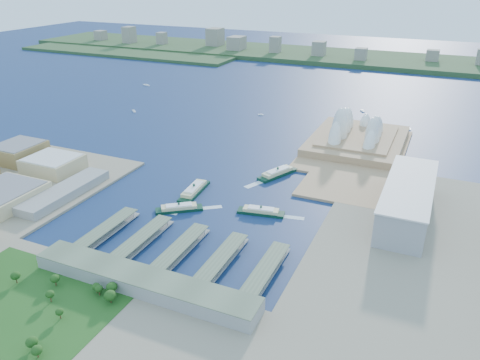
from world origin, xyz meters
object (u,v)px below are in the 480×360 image
at_px(opera_house, 359,125).
at_px(ferry_c, 179,207).
at_px(toaster_building, 407,200).
at_px(ferry_a, 194,188).
at_px(ferry_d, 261,210).
at_px(ferry_b, 278,171).

xyz_separation_m(opera_house, ferry_c, (-135.60, -283.48, -27.20)).
bearing_deg(toaster_building, ferry_a, -170.58).
distance_m(opera_house, ferry_a, 278.81).
bearing_deg(ferry_a, toaster_building, 4.57).
bearing_deg(opera_house, toaster_building, -65.77).
height_order(opera_house, ferry_d, opera_house).
distance_m(opera_house, ferry_b, 168.58).
bearing_deg(ferry_a, ferry_c, -86.74).
bearing_deg(ferry_c, opera_house, -61.27).
height_order(toaster_building, ferry_b, toaster_building).
bearing_deg(ferry_c, ferry_a, -27.59).
distance_m(opera_house, ferry_c, 315.42).
bearing_deg(opera_house, ferry_d, -101.55).
relative_size(toaster_building, ferry_d, 3.08).
bearing_deg(ferry_a, ferry_b, 45.64).
distance_m(toaster_building, ferry_b, 167.92).
xyz_separation_m(toaster_building, ferry_c, (-225.60, -83.48, -15.70)).
xyz_separation_m(toaster_building, ferry_a, (-232.01, -38.50, -14.75)).
bearing_deg(opera_house, ferry_a, -120.77).
bearing_deg(ferry_b, ferry_d, -55.53).
bearing_deg(ferry_c, toaster_building, -105.40).
xyz_separation_m(opera_house, ferry_d, (-51.88, -253.87, -27.24)).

